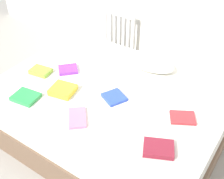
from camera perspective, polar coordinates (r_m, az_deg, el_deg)
name	(u,v)px	position (r m, az deg, el deg)	size (l,w,h in m)	color
ground_plane	(109,131)	(2.87, -0.57, -8.08)	(8.00, 8.00, 0.00)	#9E998E
bed	(109,112)	(2.70, -0.60, -4.44)	(2.00, 1.50, 0.50)	brown
radiator	(119,33)	(3.77, 1.36, 11.11)	(0.45, 0.04, 0.54)	white
pillow	(148,62)	(2.83, 7.00, 5.45)	(0.55, 0.28, 0.12)	white
textbook_green	(26,97)	(2.55, -16.58, -1.40)	(0.21, 0.17, 0.03)	green
textbook_maroon	(158,148)	(2.06, 9.11, -11.34)	(0.21, 0.16, 0.04)	maroon
textbook_blue	(114,97)	(2.45, 0.44, -1.52)	(0.18, 0.17, 0.02)	#2847B7
textbook_red	(183,118)	(2.33, 13.69, -5.39)	(0.19, 0.15, 0.02)	red
textbook_pink	(77,118)	(2.28, -6.81, -5.54)	(0.22, 0.13, 0.02)	pink
textbook_purple	(68,69)	(2.81, -8.62, 3.91)	(0.18, 0.15, 0.03)	purple
textbook_yellow	(63,90)	(2.54, -9.62, -0.08)	(0.20, 0.18, 0.05)	yellow
textbook_lime	(41,71)	(2.82, -13.83, 3.52)	(0.19, 0.13, 0.04)	#8CC638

